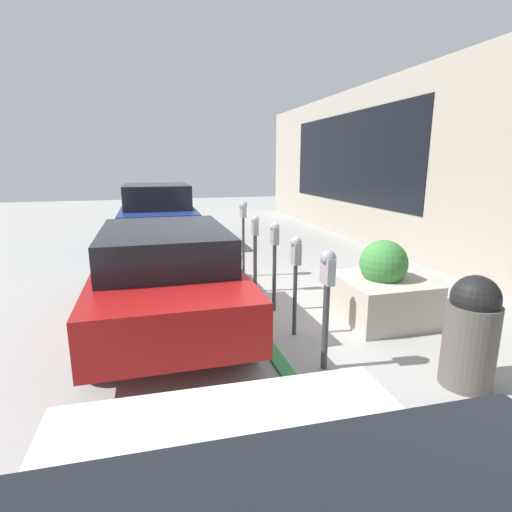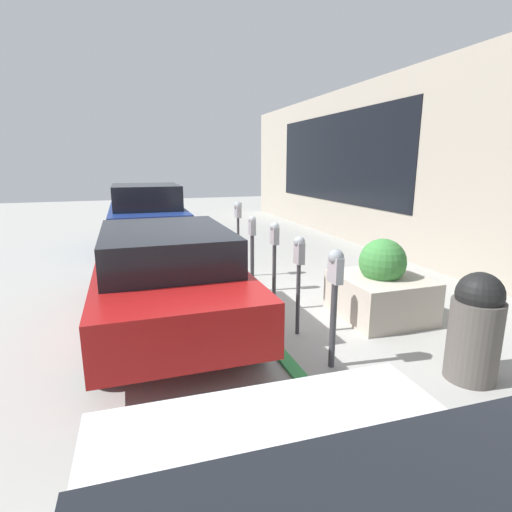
# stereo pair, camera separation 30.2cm
# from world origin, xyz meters

# --- Properties ---
(ground_plane) EXTENTS (40.00, 40.00, 0.00)m
(ground_plane) POSITION_xyz_m (0.00, 0.00, 0.00)
(ground_plane) COLOR #999993
(curb_strip) EXTENTS (24.50, 0.16, 0.04)m
(curb_strip) POSITION_xyz_m (0.00, 0.08, 0.02)
(curb_strip) COLOR #338C47
(curb_strip) RESTS_ON ground_plane
(building_facade) EXTENTS (24.50, 0.17, 4.27)m
(building_facade) POSITION_xyz_m (0.00, -4.47, 2.15)
(building_facade) COLOR #9E9384
(building_facade) RESTS_ON ground_plane
(parking_meter_nearest) EXTENTS (0.20, 0.17, 1.35)m
(parking_meter_nearest) POSITION_xyz_m (-1.89, -0.36, 0.96)
(parking_meter_nearest) COLOR #38383D
(parking_meter_nearest) RESTS_ON ground_plane
(parking_meter_second) EXTENTS (0.17, 0.14, 1.32)m
(parking_meter_second) POSITION_xyz_m (-0.97, -0.36, 0.98)
(parking_meter_second) COLOR #38383D
(parking_meter_second) RESTS_ON ground_plane
(parking_meter_middle) EXTENTS (0.16, 0.14, 1.37)m
(parking_meter_middle) POSITION_xyz_m (-0.05, -0.37, 0.98)
(parking_meter_middle) COLOR #38383D
(parking_meter_middle) RESTS_ON ground_plane
(parking_meter_fourth) EXTENTS (0.15, 0.13, 1.35)m
(parking_meter_fourth) POSITION_xyz_m (0.92, -0.34, 0.90)
(parking_meter_fourth) COLOR #38383D
(parking_meter_fourth) RESTS_ON ground_plane
(parking_meter_farthest) EXTENTS (0.19, 0.16, 1.50)m
(parking_meter_farthest) POSITION_xyz_m (1.92, -0.37, 1.16)
(parking_meter_farthest) COLOR #38383D
(parking_meter_farthest) RESTS_ON ground_plane
(planter_box) EXTENTS (1.25, 1.18, 1.17)m
(planter_box) POSITION_xyz_m (-0.79, -1.76, 0.44)
(planter_box) COLOR #B2A899
(planter_box) RESTS_ON ground_plane
(parked_car_middle) EXTENTS (4.24, 1.90, 1.38)m
(parked_car_middle) POSITION_xyz_m (-0.07, 1.23, 0.74)
(parked_car_middle) COLOR maroon
(parked_car_middle) RESTS_ON ground_plane
(parked_car_rear) EXTENTS (3.93, 1.93, 1.67)m
(parked_car_rear) POSITION_xyz_m (5.31, 1.16, 0.86)
(parked_car_rear) COLOR navy
(parked_car_rear) RESTS_ON ground_plane
(trash_bin) EXTENTS (0.52, 0.52, 1.16)m
(trash_bin) POSITION_xyz_m (-2.58, -1.63, 0.58)
(trash_bin) COLOR #514C47
(trash_bin) RESTS_ON ground_plane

